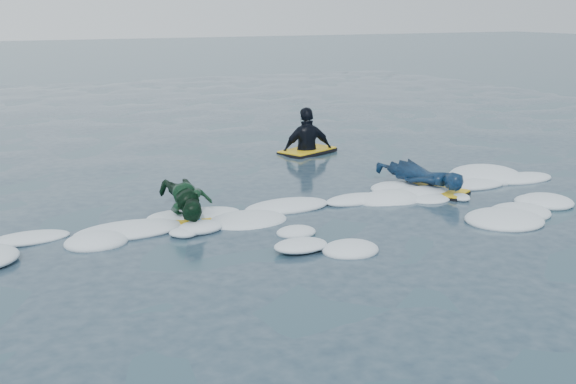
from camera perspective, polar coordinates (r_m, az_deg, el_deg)
The scene contains 5 objects.
ground at distance 8.66m, azimuth 0.87°, elevation -4.44°, with size 120.00×120.00×0.00m, color #1C3B44.
foam_band at distance 9.54m, azimuth -1.96°, elevation -2.64°, with size 12.00×3.10×0.30m, color white, non-canonical shape.
prone_woman_unit at distance 11.47m, azimuth 10.57°, elevation 1.16°, with size 1.04×1.73×0.43m.
prone_child_unit at distance 9.75m, azimuth -7.87°, elevation -0.79°, with size 0.86×1.40×0.52m.
waiting_rider_unit at distance 14.22m, azimuth 1.54°, elevation 3.19°, with size 1.34×1.06×1.76m.
Camera 1 is at (-3.74, -7.29, 2.79)m, focal length 45.00 mm.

